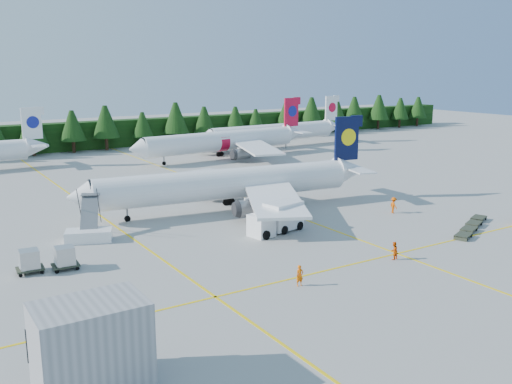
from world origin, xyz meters
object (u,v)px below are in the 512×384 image
airliner_red (218,142)px  airstairs (89,232)px  service_truck (276,218)px  airliner_navy (221,185)px

airliner_red → airstairs: size_ratio=5.49×
airliner_red → airstairs: 54.52m
service_truck → airliner_navy: bearing=81.2°
airstairs → service_truck: (18.16, -7.91, 0.67)m
airliner_navy → service_truck: airliner_navy is taller
airstairs → airliner_red: bearing=68.4°
airliner_navy → airliner_red: airliner_red is taller
airliner_navy → airliner_red: bearing=69.7°
airliner_navy → airstairs: size_ratio=5.42×
airstairs → airliner_navy: bearing=32.3°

